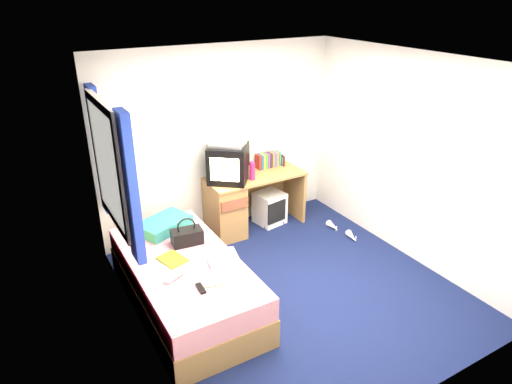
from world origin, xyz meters
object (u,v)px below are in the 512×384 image
picture_frame (283,160)px  handbag (187,236)px  bed (185,283)px  aerosol_can (249,171)px  storage_cube (270,208)px  colour_swatch_fan (215,284)px  crt_tv (228,163)px  pillow (164,225)px  magazine (172,259)px  towel (223,258)px  desk (236,203)px  vcr (228,142)px  water_bottle (174,276)px  remote_control (201,288)px  pink_water_bottle (252,171)px  white_heels (342,231)px

picture_frame → handbag: picture_frame is taller
bed → aerosol_can: bearing=38.9°
storage_cube → colour_swatch_fan: (-1.59, -1.63, 0.32)m
crt_tv → pillow: bearing=-118.4°
picture_frame → magazine: (-2.07, -1.18, -0.27)m
towel → colour_swatch_fan: bearing=-126.7°
picture_frame → magazine: bearing=-135.8°
bed → pillow: (0.05, 0.68, 0.33)m
picture_frame → towel: bearing=-123.9°
desk → colour_swatch_fan: 1.98m
handbag → crt_tv: bearing=48.8°
vcr → aerosol_can: size_ratio=2.53×
water_bottle → remote_control: (0.15, -0.27, -0.03)m
bed → vcr: vcr is taller
desk → picture_frame: bearing=8.6°
pink_water_bottle → water_bottle: pink_water_bottle is taller
towel → remote_control: 0.47m
pillow → crt_tv: (1.03, 0.44, 0.38)m
bed → handbag: handbag is taller
bed → handbag: 0.48m
white_heels → picture_frame: bearing=112.1°
towel → handbag: bearing=107.7°
pillow → storage_cube: bearing=14.4°
handbag → magazine: bearing=-131.9°
aerosol_can → storage_cube: bearing=0.7°
pink_water_bottle → towel: bearing=-130.0°
water_bottle → white_heels: bearing=13.0°
desk → aerosol_can: bearing=-7.2°
pink_water_bottle → magazine: pink_water_bottle is taller
vcr → colour_swatch_fan: size_ratio=1.91×
aerosol_can → white_heels: size_ratio=0.29×
picture_frame → water_bottle: bearing=-130.9°
crt_tv → remote_control: bearing=-85.7°
handbag → white_heels: bearing=7.7°
handbag → magazine: 0.35m
colour_swatch_fan → pillow: bearing=92.2°
aerosol_can → water_bottle: aerosol_can is taller
storage_cube → white_heels: size_ratio=0.78×
pillow → bed: bearing=-94.0°
crt_tv → aerosol_can: crt_tv is taller
pink_water_bottle → water_bottle: (-1.55, -1.26, -0.29)m
desk → storage_cube: size_ratio=2.93×
pillow → crt_tv: size_ratio=0.88×
crt_tv → pink_water_bottle: (0.28, -0.12, -0.12)m
storage_cube → pillow: bearing=-175.3°
vcr → magazine: bearing=-94.8°
water_bottle → colour_swatch_fan: bearing=-44.0°
bed → desk: size_ratio=1.54×
bed → magazine: (-0.10, 0.05, 0.28)m
storage_cube → picture_frame: 0.68m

